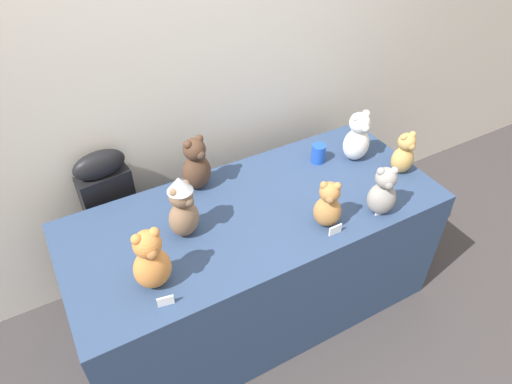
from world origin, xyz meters
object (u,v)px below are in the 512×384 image
Objects in this scene: teddy_bear_mocha at (183,207)px; party_cup_blue at (318,153)px; teddy_bear_caramel at (328,206)px; display_table at (256,261)px; instrument_case at (116,224)px; teddy_bear_snow at (357,138)px; teddy_bear_honey at (404,154)px; teddy_bear_cocoa at (196,165)px; teddy_bear_ash at (383,192)px; teddy_bear_ginger at (151,261)px.

party_cup_blue is at bearing -13.41° from teddy_bear_mocha.
display_table is at bearing 168.50° from teddy_bear_caramel.
teddy_bear_caramel reaches higher than instrument_case.
teddy_bear_mocha reaches higher than instrument_case.
teddy_bear_snow is 0.27m from teddy_bear_honey.
display_table is 1.91× the size of instrument_case.
party_cup_blue is (-0.35, 0.30, -0.06)m from teddy_bear_honey.
teddy_bear_snow is at bearing -19.46° from teddy_bear_mocha.
teddy_bear_cocoa is 1.23× the size of teddy_bear_honey.
teddy_bear_ash is 1.16m from teddy_bear_ginger.
teddy_bear_ash is at bearing -145.25° from teddy_bear_honey.
teddy_bear_mocha reaches higher than party_cup_blue.
instrument_case is at bearing 89.38° from teddy_bear_ginger.
display_table is 0.82m from teddy_bear_ash.
teddy_bear_ginger is at bearing -160.63° from party_cup_blue.
teddy_bear_ginger is (-1.33, -0.32, 0.00)m from teddy_bear_snow.
teddy_bear_mocha is 3.10× the size of party_cup_blue.
instrument_case is at bearing 159.05° from teddy_bear_honey.
teddy_bear_cocoa is 1.14m from teddy_bear_honey.
teddy_bear_snow reaches higher than instrument_case.
display_table is 7.00× the size of teddy_bear_ash.
teddy_bear_honey is (1.48, 0.09, -0.03)m from teddy_bear_ginger.
teddy_bear_cocoa is 1.00× the size of teddy_bear_ginger.
teddy_bear_ash is 0.51m from party_cup_blue.
teddy_bear_mocha is at bearing -169.12° from party_cup_blue.
party_cup_blue is (0.89, 0.17, -0.11)m from teddy_bear_mocha.
teddy_bear_ginger is at bearing -173.50° from teddy_bear_honey.
instrument_case is 3.28× the size of teddy_bear_cocoa.
teddy_bear_ash is (0.54, -0.31, 0.53)m from display_table.
party_cup_blue is at bearing 20.50° from display_table.
party_cup_blue is at bearing 157.39° from teddy_bear_snow.
instrument_case is 1.48m from teddy_bear_snow.
instrument_case is 0.66m from teddy_bear_cocoa.
teddy_bear_ginger reaches higher than instrument_case.
teddy_bear_caramel is at bearing -68.77° from teddy_bear_cocoa.
teddy_bear_mocha is at bearing -138.95° from teddy_bear_cocoa.
teddy_bear_honey is at bearing -7.22° from display_table.
teddy_bear_mocha is 1.29× the size of teddy_bear_caramel.
teddy_bear_ginger is at bearing -149.48° from teddy_bear_caramel.
teddy_bear_ash reaches higher than teddy_bear_honey.
teddy_bear_honey is at bearing -37.98° from teddy_bear_cocoa.
teddy_bear_snow reaches higher than teddy_bear_caramel.
party_cup_blue is at bearing 93.62° from teddy_bear_caramel.
teddy_bear_honey is (1.50, -0.66, 0.40)m from instrument_case.
teddy_bear_ginger is (-0.42, -0.52, 0.00)m from teddy_bear_cocoa.
teddy_bear_ginger is 1.20m from party_cup_blue.
teddy_bear_ginger reaches higher than teddy_bear_honey.
teddy_bear_ginger reaches higher than teddy_bear_ash.
teddy_bear_cocoa reaches higher than teddy_bear_caramel.
teddy_bear_ginger is (0.02, -0.76, 0.43)m from instrument_case.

